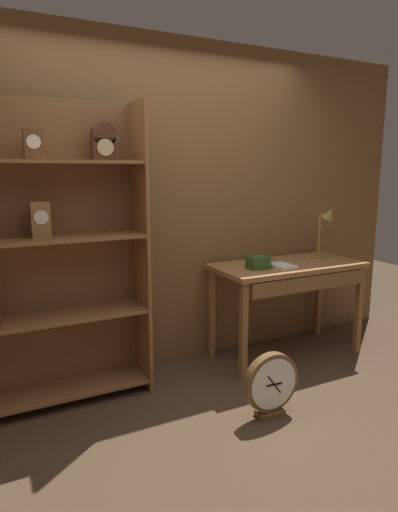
% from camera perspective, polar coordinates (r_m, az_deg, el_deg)
% --- Properties ---
extents(ground_plane, '(10.00, 10.00, 0.00)m').
position_cam_1_polar(ground_plane, '(2.82, 6.87, -23.34)').
color(ground_plane, '#4C3826').
extents(back_wood_panel, '(4.80, 0.05, 2.60)m').
position_cam_1_polar(back_wood_panel, '(3.54, -4.82, 6.29)').
color(back_wood_panel, brown).
rests_on(back_wood_panel, ground).
extents(bookshelf, '(1.36, 0.35, 2.06)m').
position_cam_1_polar(bookshelf, '(3.07, -20.27, -0.23)').
color(bookshelf, brown).
rests_on(bookshelf, ground).
extents(workbench, '(1.29, 0.61, 0.82)m').
position_cam_1_polar(workbench, '(3.79, 11.63, -2.51)').
color(workbench, '#9E6B3D').
rests_on(workbench, ground).
extents(desk_lamp, '(0.21, 0.21, 0.47)m').
position_cam_1_polar(desk_lamp, '(4.04, 16.17, 3.94)').
color(desk_lamp, olive).
rests_on(desk_lamp, workbench).
extents(toolbox_small, '(0.17, 0.13, 0.10)m').
position_cam_1_polar(toolbox_small, '(3.53, 7.67, -0.87)').
color(toolbox_small, '#2D5123').
rests_on(toolbox_small, workbench).
extents(open_repair_manual, '(0.16, 0.22, 0.02)m').
position_cam_1_polar(open_repair_manual, '(3.61, 10.70, -1.27)').
color(open_repair_manual, silver).
rests_on(open_repair_manual, workbench).
extents(round_clock_large, '(0.40, 0.11, 0.44)m').
position_cam_1_polar(round_clock_large, '(3.01, 9.33, -16.12)').
color(round_clock_large, brown).
rests_on(round_clock_large, ground).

